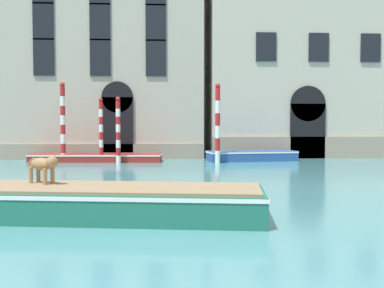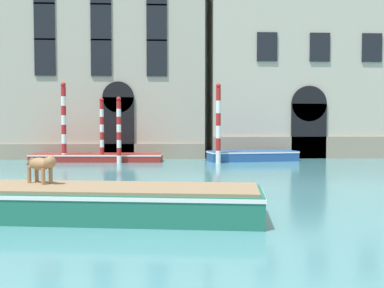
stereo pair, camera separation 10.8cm
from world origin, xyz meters
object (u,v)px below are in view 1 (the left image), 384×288
mooring_pole_1 (118,130)px  mooring_pole_2 (63,122)px  boat_foreground (114,201)px  boat_moored_far (252,156)px  mooring_pole_3 (218,123)px  mooring_pole_0 (101,130)px  dog_on_deck (43,165)px  boat_moored_near_palazzo (96,157)px

mooring_pole_1 → mooring_pole_2: size_ratio=0.81×
boat_foreground → boat_moored_far: (5.63, 14.03, -0.08)m
mooring_pole_3 → mooring_pole_2: bearing=174.0°
mooring_pole_0 → boat_foreground: bearing=-80.7°
boat_moored_far → mooring_pole_1: 7.13m
dog_on_deck → mooring_pole_1: mooring_pole_1 is taller
boat_moored_far → mooring_pole_1: bearing=-179.3°
boat_moored_far → mooring_pole_1: size_ratio=1.46×
boat_foreground → boat_moored_near_palazzo: size_ratio=0.95×
boat_moored_far → boat_foreground: bearing=-119.7°
mooring_pole_0 → mooring_pole_2: 1.97m
boat_moored_near_palazzo → mooring_pole_3: 6.60m
boat_moored_near_palazzo → mooring_pole_1: 2.22m
mooring_pole_0 → boat_moored_near_palazzo: bearing=118.1°
mooring_pole_1 → boat_moored_far: bearing=8.5°
boat_foreground → mooring_pole_0: size_ratio=1.99×
dog_on_deck → mooring_pole_1: (0.31, 12.49, 0.58)m
mooring_pole_0 → mooring_pole_3: 5.91m
mooring_pole_3 → boat_moored_near_palazzo: bearing=167.6°
boat_moored_far → mooring_pole_0: size_ratio=1.48×
boat_foreground → boat_moored_far: boat_foreground is taller
boat_foreground → mooring_pole_2: 14.28m
boat_moored_near_palazzo → mooring_pole_0: 1.61m
dog_on_deck → mooring_pole_1: size_ratio=0.24×
dog_on_deck → mooring_pole_0: (-0.60, 12.96, 0.56)m
mooring_pole_3 → mooring_pole_1: bearing=177.2°
mooring_pole_0 → mooring_pole_1: size_ratio=0.99×
boat_moored_near_palazzo → mooring_pole_3: bearing=-9.1°
boat_foreground → mooring_pole_3: 13.37m
dog_on_deck → mooring_pole_0: mooring_pole_0 is taller
boat_moored_far → mooring_pole_3: 2.91m
boat_moored_near_palazzo → boat_moored_far: bearing=2.7°
boat_foreground → dog_on_deck: 1.83m
mooring_pole_1 → boat_foreground: bearing=-84.3°
boat_moored_far → boat_moored_near_palazzo: bearing=171.5°
mooring_pole_2 → mooring_pole_3: (7.79, -0.81, -0.05)m
dog_on_deck → boat_moored_near_palazzo: (-0.94, 13.61, -0.88)m
boat_foreground → dog_on_deck: dog_on_deck is taller
mooring_pole_2 → boat_moored_far: bearing=2.7°
boat_moored_far → mooring_pole_1: mooring_pole_1 is taller
mooring_pole_0 → mooring_pole_2: bearing=177.0°
boat_foreground → boat_moored_far: size_ratio=1.35×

